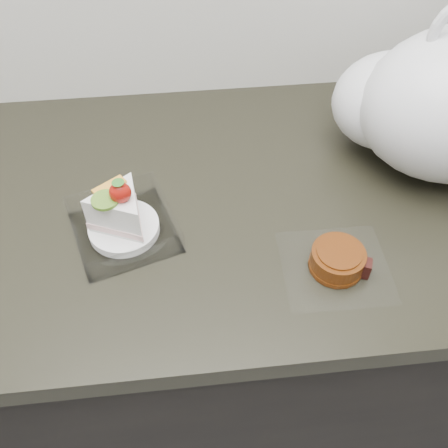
{
  "coord_description": "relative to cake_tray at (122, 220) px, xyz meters",
  "views": [
    {
      "loc": [
        0.06,
        1.09,
        1.52
      ],
      "look_at": [
        0.11,
        1.59,
        0.94
      ],
      "focal_mm": 40.0,
      "sensor_mm": 36.0,
      "label": 1
    }
  ],
  "objects": [
    {
      "name": "plastic_bag",
      "position": [
        0.54,
        0.12,
        0.09
      ],
      "size": [
        0.43,
        0.37,
        0.31
      ],
      "rotation": [
        0.0,
        0.0,
        -0.35
      ],
      "color": "white",
      "rests_on": "counter"
    },
    {
      "name": "cake_tray",
      "position": [
        0.0,
        0.0,
        0.0
      ],
      "size": [
        0.19,
        0.19,
        0.12
      ],
      "rotation": [
        0.0,
        0.0,
        0.3
      ],
      "color": "white",
      "rests_on": "counter"
    },
    {
      "name": "mooncake_wrap",
      "position": [
        0.32,
        -0.1,
        -0.02
      ],
      "size": [
        0.16,
        0.15,
        0.04
      ],
      "rotation": [
        0.0,
        0.0,
        0.16
      ],
      "color": "white",
      "rests_on": "counter"
    },
    {
      "name": "counter",
      "position": [
        0.04,
        0.07,
        -0.48
      ],
      "size": [
        2.04,
        0.64,
        0.9
      ],
      "color": "black",
      "rests_on": "ground"
    }
  ]
}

